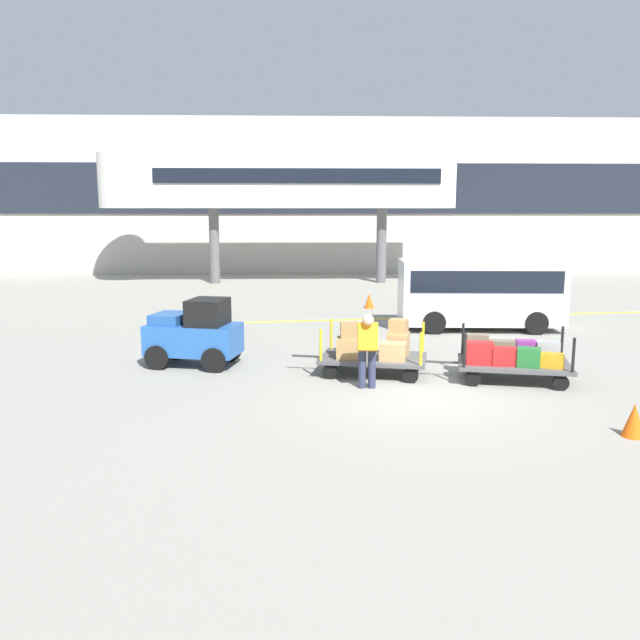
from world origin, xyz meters
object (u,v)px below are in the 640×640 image
Objects in this scene: baggage_tug at (195,334)px; shuttle_van at (480,289)px; baggage_handler at (367,347)px; safety_cone_near at (369,301)px; safety_cone_far at (634,420)px; baggage_cart_lead at (373,349)px; baggage_cart_middle at (512,357)px.

shuttle_van is at bearing 29.29° from baggage_tug.
safety_cone_near is (1.26, 10.90, -0.59)m from baggage_handler.
safety_cone_far is (2.70, -13.84, 0.00)m from safety_cone_near.
safety_cone_near is (1.00, 9.69, -0.29)m from baggage_cart_lead.
baggage_tug is at bearing -119.98° from safety_cone_near.
baggage_cart_middle is at bearing -99.43° from shuttle_van.
baggage_tug is 4.16m from baggage_cart_lead.
baggage_handler is 2.84× the size of safety_cone_near.
safety_cone_far is at bearing -36.56° from baggage_handler.
baggage_handler is at bearing 143.44° from safety_cone_far.
baggage_tug is 9.12m from shuttle_van.
baggage_handler is 0.32× the size of shuttle_van.
baggage_cart_lead is 0.63× the size of shuttle_van.
baggage_cart_middle is 6.18m from shuttle_van.
shuttle_van is (1.01, 6.06, 0.73)m from baggage_cart_middle.
safety_cone_near is (5.06, 8.77, -0.48)m from baggage_tug.
baggage_cart_lead is 5.61× the size of safety_cone_far.
baggage_cart_lead is at bearing 166.70° from baggage_cart_middle.
baggage_cart_middle is at bearing 9.64° from baggage_handler.
safety_cone_near is at bearing 84.09° from baggage_cart_lead.
shuttle_van is 8.93× the size of safety_cone_near.
safety_cone_near is (-2.88, 4.31, -0.96)m from shuttle_van.
safety_cone_near is at bearing 123.75° from shuttle_van.
safety_cone_near is at bearing 100.25° from baggage_cart_middle.
baggage_cart_middle is at bearing -79.75° from safety_cone_near.
baggage_cart_lead is at bearing -12.81° from baggage_tug.
baggage_tug is at bearing -150.71° from shuttle_van.
baggage_cart_middle reaches higher than safety_cone_far.
baggage_cart_lead is 5.61× the size of safety_cone_near.
shuttle_van is (4.14, 6.59, 0.37)m from baggage_handler.
safety_cone_far is (3.96, -2.94, -0.59)m from baggage_handler.
safety_cone_far is (-0.18, -9.53, -0.96)m from shuttle_van.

